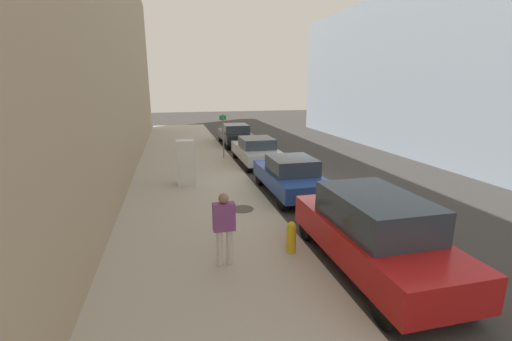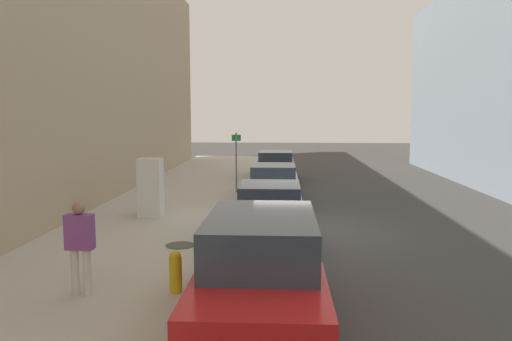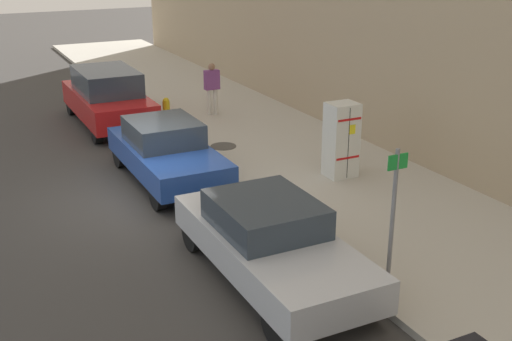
{
  "view_description": "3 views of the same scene",
  "coord_description": "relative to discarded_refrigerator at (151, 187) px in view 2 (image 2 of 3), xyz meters",
  "views": [
    {
      "loc": [
        -4.93,
        -12.26,
        3.97
      ],
      "look_at": [
        -1.86,
        0.23,
        0.73
      ],
      "focal_mm": 24.0,
      "sensor_mm": 36.0,
      "label": 1
    },
    {
      "loc": [
        -0.52,
        -13.65,
        3.28
      ],
      "look_at": [
        -1.41,
        3.36,
        1.28
      ],
      "focal_mm": 35.0,
      "sensor_mm": 36.0,
      "label": 2
    },
    {
      "loc": [
        3.68,
        12.9,
        5.46
      ],
      "look_at": [
        -1.66,
        2.23,
        1.11
      ],
      "focal_mm": 45.0,
      "sensor_mm": 36.0,
      "label": 3
    }
  ],
  "objects": [
    {
      "name": "parked_hatchback_blue",
      "position": [
        3.65,
        -1.85,
        -0.28
      ],
      "size": [
        1.74,
        4.19,
        1.44
      ],
      "color": "#23479E",
      "rests_on": "ground"
    },
    {
      "name": "parked_suv_red",
      "position": [
        3.65,
        -7.26,
        -0.14
      ],
      "size": [
        1.85,
        4.63,
        1.72
      ],
      "color": "red",
      "rests_on": "ground"
    },
    {
      "name": "building_facade_near",
      "position": [
        -3.1,
        -1.04,
        4.11
      ],
      "size": [
        1.83,
        39.6,
        10.26
      ],
      "primitive_type": "cube",
      "color": "tan",
      "rests_on": "ground"
    },
    {
      "name": "manhole_cover",
      "position": [
        1.57,
        -3.29,
        -0.87
      ],
      "size": [
        0.7,
        0.7,
        0.02
      ],
      "primitive_type": "cylinder",
      "color": "#47443F",
      "rests_on": "sidewalk_slab"
    },
    {
      "name": "fire_hydrant",
      "position": [
        2.11,
        -6.33,
        -0.5
      ],
      "size": [
        0.22,
        0.22,
        0.75
      ],
      "color": "gold",
      "rests_on": "sidewalk_slab"
    },
    {
      "name": "discarded_refrigerator",
      "position": [
        0.0,
        0.0,
        0.0
      ],
      "size": [
        0.69,
        0.6,
        1.76
      ],
      "color": "silver",
      "rests_on": "sidewalk_slab"
    },
    {
      "name": "pedestrian_walking_far",
      "position": [
        0.51,
        -6.53,
        0.06
      ],
      "size": [
        0.47,
        0.22,
        1.63
      ],
      "rotation": [
        0.0,
        0.0,
        4.1
      ],
      "color": "beige",
      "rests_on": "sidewalk_slab"
    },
    {
      "name": "ground_plane",
      "position": [
        4.48,
        -1.04,
        -1.02
      ],
      "size": [
        80.0,
        80.0,
        0.0
      ],
      "primitive_type": "plane",
      "color": "#383533"
    },
    {
      "name": "parked_sedan_silver",
      "position": [
        3.65,
        3.37,
        -0.3
      ],
      "size": [
        1.78,
        4.44,
        1.38
      ],
      "color": "silver",
      "rests_on": "ground"
    },
    {
      "name": "street_sign_post",
      "position": [
        2.17,
        4.66,
        0.44
      ],
      "size": [
        0.36,
        0.07,
        2.35
      ],
      "color": "slate",
      "rests_on": "sidewalk_slab"
    },
    {
      "name": "sidewalk_slab",
      "position": [
        0.21,
        -1.04,
        -0.95
      ],
      "size": [
        4.78,
        44.0,
        0.13
      ],
      "primitive_type": "cube",
      "color": "#B2ADA0",
      "rests_on": "ground"
    },
    {
      "name": "parked_sedan_dark",
      "position": [
        3.65,
        9.24,
        -0.28
      ],
      "size": [
        1.78,
        4.45,
        1.41
      ],
      "color": "black",
      "rests_on": "ground"
    }
  ]
}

